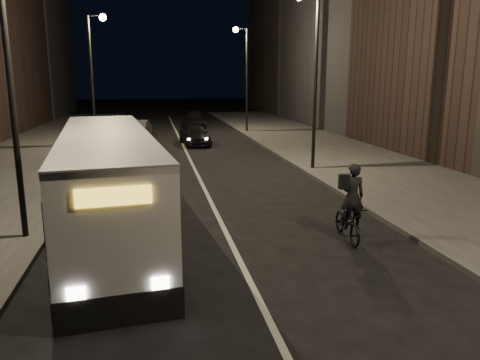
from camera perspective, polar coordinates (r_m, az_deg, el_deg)
name	(u,v)px	position (r m, az deg, el deg)	size (l,w,h in m)	color
ground	(252,286)	(10.51, 1.51, -12.84)	(180.00, 180.00, 0.00)	black
sidewalk_right	(351,160)	(25.93, 13.41, 2.35)	(7.00, 70.00, 0.16)	#323230
sidewalk_left	(14,172)	(24.56, -25.81, 0.88)	(7.00, 70.00, 0.16)	#323230
building_row_right	(376,0)	(41.40, 16.25, 20.37)	(8.00, 61.00, 21.00)	black
streetlight_right_mid	(311,57)	(22.53, 8.62, 14.56)	(1.20, 0.44, 8.12)	black
streetlight_right_far	(244,65)	(38.01, 0.44, 13.80)	(1.20, 0.44, 8.12)	black
streetlight_left_near	(17,42)	(13.71, -25.56, 14.94)	(1.20, 0.44, 8.12)	black
streetlight_left_far	(95,62)	(31.46, -17.25, 13.53)	(1.20, 0.44, 8.12)	black
city_bus	(108,179)	(13.90, -15.82, 0.09)	(3.54, 11.24, 2.98)	white
cyclist_on_bicycle	(349,215)	(13.37, 13.15, -4.15)	(0.82, 1.98, 2.22)	black
car_near	(195,134)	(31.63, -5.55, 5.54)	(1.65, 4.09, 1.39)	black
car_mid	(139,129)	(35.48, -12.26, 6.08)	(1.49, 4.28, 1.41)	#353437
car_far	(195,119)	(43.09, -5.53, 7.37)	(1.93, 4.74, 1.38)	black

